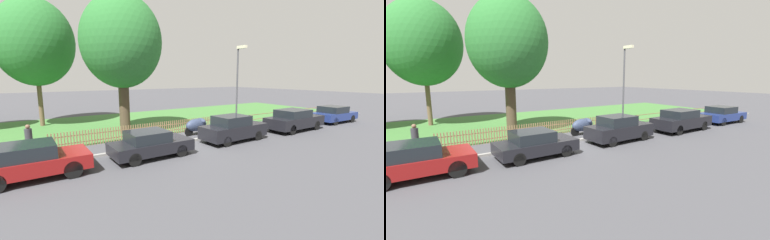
# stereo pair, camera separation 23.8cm
# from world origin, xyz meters

# --- Properties ---
(ground_plane) EXTENTS (120.00, 120.00, 0.00)m
(ground_plane) POSITION_xyz_m (0.00, 0.00, 0.00)
(ground_plane) COLOR #424247
(kerb_stone) EXTENTS (43.20, 0.20, 0.12)m
(kerb_stone) POSITION_xyz_m (0.00, 0.10, 0.06)
(kerb_stone) COLOR gray
(kerb_stone) RESTS_ON ground
(grass_strip) EXTENTS (43.20, 11.30, 0.01)m
(grass_strip) POSITION_xyz_m (0.00, 8.10, 0.01)
(grass_strip) COLOR #3D7033
(grass_strip) RESTS_ON ground
(park_fence) EXTENTS (43.20, 0.05, 0.88)m
(park_fence) POSITION_xyz_m (-0.00, 2.47, 0.44)
(park_fence) COLOR olive
(park_fence) RESTS_ON ground
(parked_car_black_saloon) EXTENTS (3.77, 1.88, 1.31)m
(parked_car_black_saloon) POSITION_xyz_m (-6.68, -1.20, 0.68)
(parked_car_black_saloon) COLOR maroon
(parked_car_black_saloon) RESTS_ON ground
(parked_car_navy_estate) EXTENTS (3.76, 1.84, 1.25)m
(parked_car_navy_estate) POSITION_xyz_m (-2.02, -1.27, 0.63)
(parked_car_navy_estate) COLOR black
(parked_car_navy_estate) RESTS_ON ground
(parked_car_red_compact) EXTENTS (4.06, 1.80, 1.50)m
(parked_car_red_compact) POSITION_xyz_m (3.28, -1.13, 0.74)
(parked_car_red_compact) COLOR black
(parked_car_red_compact) RESTS_ON ground
(parked_car_white_van) EXTENTS (4.56, 1.89, 1.48)m
(parked_car_white_van) POSITION_xyz_m (8.85, -1.27, 0.75)
(parked_car_white_van) COLOR black
(parked_car_white_van) RESTS_ON ground
(parked_car_grey_coupe) EXTENTS (4.01, 1.99, 1.35)m
(parked_car_grey_coupe) POSITION_xyz_m (14.37, -1.11, 0.69)
(parked_car_grey_coupe) COLOR navy
(parked_car_grey_coupe) RESTS_ON ground
(covered_motorcycle) EXTENTS (1.85, 0.85, 1.05)m
(covered_motorcycle) POSITION_xyz_m (2.45, 1.36, 0.65)
(covered_motorcycle) COLOR black
(covered_motorcycle) RESTS_ON ground
(tree_behind_motorcycle) EXTENTS (5.45, 5.45, 9.29)m
(tree_behind_motorcycle) POSITION_xyz_m (-5.63, 10.44, 6.15)
(tree_behind_motorcycle) COLOR brown
(tree_behind_motorcycle) RESTS_ON ground
(tree_mid_park) EXTENTS (5.06, 5.06, 8.80)m
(tree_mid_park) POSITION_xyz_m (-1.23, 4.42, 5.84)
(tree_mid_park) COLOR #473828
(tree_mid_park) RESTS_ON ground
(pedestrian_by_lamp) EXTENTS (0.42, 0.42, 1.54)m
(pedestrian_by_lamp) POSITION_xyz_m (-6.70, 1.90, 0.87)
(pedestrian_by_lamp) COLOR #7F6B51
(pedestrian_by_lamp) RESTS_ON ground
(street_lamp) EXTENTS (0.20, 0.79, 5.68)m
(street_lamp) POSITION_xyz_m (5.30, 0.66, 3.58)
(street_lamp) COLOR #47474C
(street_lamp) RESTS_ON ground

